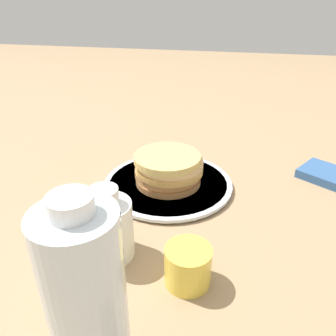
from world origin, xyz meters
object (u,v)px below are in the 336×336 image
at_px(plate, 168,184).
at_px(cream_jug, 107,227).
at_px(pancake_stack, 168,169).
at_px(juice_glass, 188,266).
at_px(water_bottle_near, 88,305).

relative_size(plate, cream_jug, 2.26).
height_order(plate, cream_jug, cream_jug).
xyz_separation_m(pancake_stack, juice_glass, (0.09, -0.26, -0.02)).
height_order(pancake_stack, juice_glass, pancake_stack).
distance_m(plate, pancake_stack, 0.04).
bearing_deg(cream_jug, juice_glass, -12.17).
bearing_deg(cream_jug, plate, 78.83).
xyz_separation_m(plate, juice_glass, (0.09, -0.26, 0.02)).
bearing_deg(plate, juice_glass, -70.88).
bearing_deg(pancake_stack, water_bottle_near, -87.88).
bearing_deg(pancake_stack, cream_jug, -101.57).
distance_m(plate, juice_glass, 0.28).
xyz_separation_m(juice_glass, water_bottle_near, (-0.07, -0.16, 0.08)).
distance_m(pancake_stack, cream_jug, 0.24).
xyz_separation_m(plate, pancake_stack, (0.00, -0.00, 0.04)).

